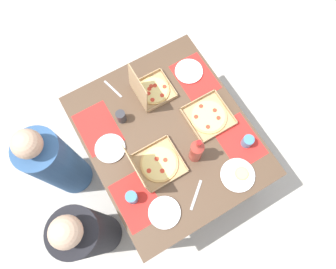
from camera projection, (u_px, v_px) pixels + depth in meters
name	position (u px, v px, depth m)	size (l,w,h in m)	color
ground_plane	(168.00, 159.00, 2.88)	(6.00, 6.00, 0.00)	beige
dining_table	(168.00, 139.00, 2.28)	(1.32, 1.13, 0.73)	#3F3328
placemat_near_left	(239.00, 141.00, 2.16)	(0.36, 0.26, 0.00)	red
placemat_near_right	(195.00, 77.00, 2.33)	(0.36, 0.26, 0.00)	red
placemat_far_left	(137.00, 200.00, 2.03)	(0.36, 0.26, 0.00)	red
placemat_far_right	(98.00, 128.00, 2.20)	(0.36, 0.26, 0.00)	red
pizza_box_corner_right	(151.00, 90.00, 2.24)	(0.26, 0.27, 0.30)	tan
pizza_box_edge_far	(208.00, 116.00, 2.21)	(0.31, 0.31, 0.04)	tan
pizza_box_corner_left	(155.00, 165.00, 2.06)	(0.30, 0.32, 0.33)	tan
plate_far_left	(238.00, 175.00, 2.08)	(0.24, 0.24, 0.03)	white
plate_near_right	(164.00, 212.00, 2.00)	(0.21, 0.21, 0.02)	white
plate_near_left	(189.00, 71.00, 2.34)	(0.21, 0.21, 0.02)	white
plate_far_right	(110.00, 148.00, 2.14)	(0.21, 0.21, 0.02)	white
soda_bottle	(196.00, 151.00, 2.01)	(0.09, 0.09, 0.32)	#B2382D
cup_red	(132.00, 197.00, 1.98)	(0.08, 0.08, 0.11)	teal
cup_spare	(121.00, 117.00, 2.17)	(0.07, 0.07, 0.10)	#333338
cup_clear_right	(247.00, 141.00, 2.12)	(0.08, 0.08, 0.09)	teal
fork_by_near_right	(113.00, 89.00, 2.29)	(0.19, 0.02, 0.01)	#B7B7BC
knife_by_far_right	(196.00, 195.00, 2.04)	(0.21, 0.02, 0.01)	#B7B7BC
diner_left_seat	(90.00, 233.00, 2.18)	(0.32, 0.32, 1.15)	black
diner_right_seat	(57.00, 164.00, 2.35)	(0.32, 0.32, 1.12)	#33598C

